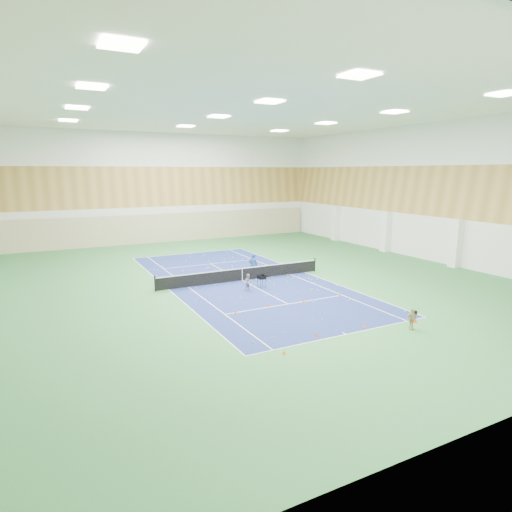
{
  "coord_description": "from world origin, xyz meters",
  "views": [
    {
      "loc": [
        -12.96,
        -27.45,
        7.85
      ],
      "look_at": [
        0.51,
        -1.22,
        2.0
      ],
      "focal_mm": 30.0,
      "sensor_mm": 36.0,
      "label": 1
    }
  ],
  "objects_px": {
    "tennis_net": "(242,273)",
    "ball_cart": "(262,281)",
    "coach": "(253,265)",
    "child_court": "(249,282)",
    "child_apron": "(412,319)"
  },
  "relations": [
    {
      "from": "coach",
      "to": "ball_cart",
      "type": "height_order",
      "value": "coach"
    },
    {
      "from": "tennis_net",
      "to": "child_court",
      "type": "distance_m",
      "value": 2.75
    },
    {
      "from": "coach",
      "to": "child_court",
      "type": "relative_size",
      "value": 1.58
    },
    {
      "from": "tennis_net",
      "to": "coach",
      "type": "height_order",
      "value": "coach"
    },
    {
      "from": "child_court",
      "to": "coach",
      "type": "bearing_deg",
      "value": 50.63
    },
    {
      "from": "child_court",
      "to": "tennis_net",
      "type": "bearing_deg",
      "value": 65.28
    },
    {
      "from": "child_apron",
      "to": "ball_cart",
      "type": "distance_m",
      "value": 10.98
    },
    {
      "from": "tennis_net",
      "to": "child_court",
      "type": "bearing_deg",
      "value": -106.59
    },
    {
      "from": "tennis_net",
      "to": "ball_cart",
      "type": "relative_size",
      "value": 14.77
    },
    {
      "from": "tennis_net",
      "to": "child_apron",
      "type": "distance_m",
      "value": 13.27
    },
    {
      "from": "tennis_net",
      "to": "child_apron",
      "type": "xyz_separation_m",
      "value": [
        3.35,
        -12.84,
        0.01
      ]
    },
    {
      "from": "coach",
      "to": "ball_cart",
      "type": "distance_m",
      "value": 3.0
    },
    {
      "from": "coach",
      "to": "ball_cart",
      "type": "xyz_separation_m",
      "value": [
        -0.77,
        -2.86,
        -0.48
      ]
    },
    {
      "from": "child_court",
      "to": "child_apron",
      "type": "relative_size",
      "value": 1.03
    },
    {
      "from": "tennis_net",
      "to": "child_court",
      "type": "height_order",
      "value": "child_court"
    }
  ]
}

